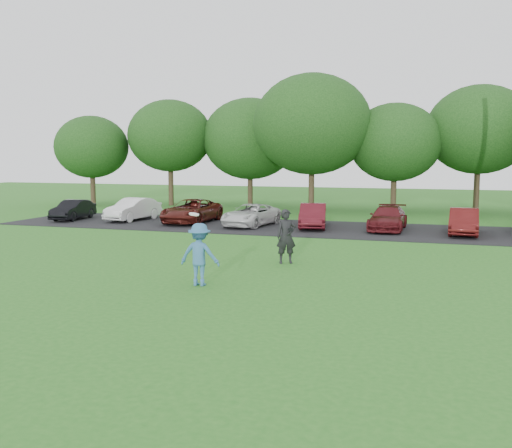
{
  "coord_description": "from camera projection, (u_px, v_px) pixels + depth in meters",
  "views": [
    {
      "loc": [
        5.5,
        -13.98,
        3.48
      ],
      "look_at": [
        0.0,
        3.5,
        1.3
      ],
      "focal_mm": 40.0,
      "sensor_mm": 36.0,
      "label": 1
    }
  ],
  "objects": [
    {
      "name": "tree_row",
      "position": [
        371.0,
        134.0,
        35.83
      ],
      "size": [
        42.39,
        9.85,
        8.64
      ],
      "color": "#38281C",
      "rests_on": "ground"
    },
    {
      "name": "parking_lot",
      "position": [
        315.0,
        228.0,
        27.61
      ],
      "size": [
        32.0,
        6.5,
        0.03
      ],
      "primitive_type": "cube",
      "color": "black",
      "rests_on": "ground"
    },
    {
      "name": "ground",
      "position": [
        217.0,
        287.0,
        15.3
      ],
      "size": [
        100.0,
        100.0,
        0.0
      ],
      "primitive_type": "plane",
      "color": "#256A1E",
      "rests_on": "ground"
    },
    {
      "name": "parked_cars",
      "position": [
        332.0,
        216.0,
        27.44
      ],
      "size": [
        28.48,
        4.73,
        1.24
      ],
      "color": "black",
      "rests_on": "parking_lot"
    },
    {
      "name": "frisbee_player",
      "position": [
        200.0,
        254.0,
        15.36
      ],
      "size": [
        1.12,
        0.67,
        2.01
      ],
      "color": "teal",
      "rests_on": "ground"
    },
    {
      "name": "camera_bystander",
      "position": [
        286.0,
        236.0,
        18.54
      ],
      "size": [
        0.77,
        0.66,
        1.77
      ],
      "color": "black",
      "rests_on": "ground"
    }
  ]
}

